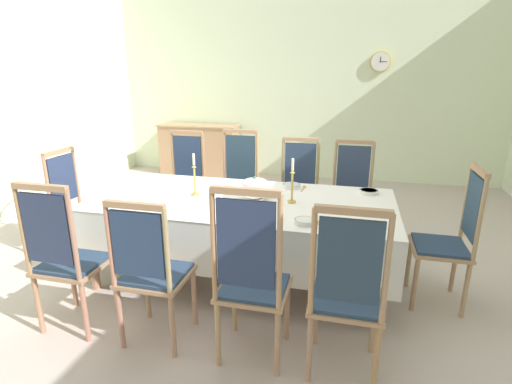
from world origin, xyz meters
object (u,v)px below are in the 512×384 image
chair_north_c (298,189)px  dining_table (242,207)px  chair_south_c (251,277)px  chair_south_b (151,270)px  chair_south_a (65,256)px  mounted_clock (380,62)px  chair_head_east (451,237)px  bowl_near_left (304,221)px  chair_head_west (77,204)px  spoon_secondary (304,187)px  chair_north_b (238,183)px  chair_north_d (351,193)px  chair_south_d (347,291)px  sideboard (200,150)px  chair_north_a (185,180)px  soup_tureen (255,188)px  spoon_primary (318,223)px  candlestick_east (292,185)px  candlestick_west (195,178)px  bowl_far_left (369,191)px  bowl_near_right (291,185)px

chair_north_c → dining_table: bearing=71.1°
chair_south_c → chair_south_b: bearing=179.3°
chair_south_a → mounted_clock: bearing=64.8°
chair_head_east → bowl_near_left: (-1.09, -0.45, 0.20)m
bowl_near_left → chair_head_east: bearing=22.5°
chair_head_west → spoon_secondary: chair_head_west is taller
chair_north_b → bowl_near_left: 1.75m
chair_north_c → mounted_clock: size_ratio=3.54×
chair_north_d → chair_south_d: bearing=90.0°
chair_north_c → sideboard: bearing=-48.9°
spoon_secondary → chair_head_east: bearing=-17.9°
chair_south_d → chair_head_west: 2.80m
chair_south_c → chair_north_a: bearing=123.4°
soup_tureen → chair_north_c: bearing=77.0°
dining_table → chair_south_b: (-0.34, -1.01, -0.13)m
dining_table → chair_head_west: (-1.69, 0.00, -0.12)m
chair_north_d → sideboard: chair_north_d is taller
chair_north_c → soup_tureen: chair_north_c is taller
chair_south_b → spoon_primary: 1.21m
dining_table → spoon_secondary: 0.67m
dining_table → chair_north_c: chair_north_c is taller
dining_table → chair_south_c: chair_south_c is taller
candlestick_east → sideboard: size_ratio=0.26×
dining_table → mounted_clock: 4.12m
chair_south_a → candlestick_west: size_ratio=3.02×
chair_north_d → bowl_far_left: size_ratio=6.53×
chair_head_east → mounted_clock: 3.99m
chair_south_d → bowl_far_left: chair_south_d is taller
chair_north_a → soup_tureen: 1.53m
spoon_primary → spoon_secondary: size_ratio=0.98×
chair_north_b → mounted_clock: bearing=-120.3°
chair_south_c → chair_head_east: size_ratio=1.06×
bowl_far_left → chair_south_b: bearing=-134.5°
chair_north_c → chair_head_east: 1.68m
spoon_primary → mounted_clock: 4.34m
chair_south_a → bowl_near_left: 1.70m
chair_south_c → chair_head_east: chair_south_c is taller
soup_tureen → bowl_near_right: size_ratio=1.53×
bowl_near_left → spoon_secondary: size_ratio=0.83×
chair_north_d → candlestick_east: 1.17m
chair_head_east → chair_south_b: bearing=116.4°
chair_south_c → candlestick_east: size_ratio=3.18×
sideboard → mounted_clock: mounted_clock is taller
candlestick_east → sideboard: (-2.23, 3.47, -0.46)m
chair_south_d → bowl_far_left: bearing=84.2°
candlestick_east → chair_north_a: bearing=144.6°
soup_tureen → spoon_primary: (0.58, -0.43, -0.10)m
chair_south_d → sideboard: bearing=121.2°
chair_north_c → candlestick_east: bearing=94.8°
mounted_clock → dining_table: bearing=-108.4°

